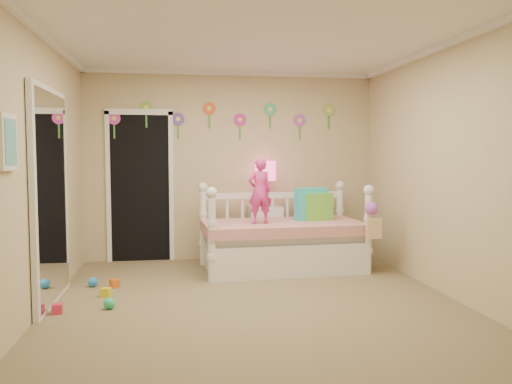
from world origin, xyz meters
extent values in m
cube|color=#7F684C|center=(0.00, 0.00, 0.00)|extent=(4.00, 4.50, 0.01)
cube|color=white|center=(0.00, 0.00, 2.60)|extent=(4.00, 4.50, 0.01)
cube|color=tan|center=(0.00, 2.25, 1.30)|extent=(4.00, 0.01, 2.60)
cube|color=tan|center=(-2.00, 0.00, 1.30)|extent=(0.01, 4.50, 2.60)
cube|color=tan|center=(2.00, 0.00, 1.30)|extent=(0.01, 4.50, 2.60)
cube|color=#28C8C0|center=(0.96, 1.54, 0.82)|extent=(0.44, 0.26, 0.42)
cube|color=#68C13A|center=(1.04, 1.48, 0.78)|extent=(0.39, 0.21, 0.35)
imported|color=#E53491|center=(0.25, 1.28, 1.01)|extent=(0.32, 0.24, 0.80)
cube|color=white|center=(0.46, 2.07, 0.37)|extent=(0.45, 0.35, 0.74)
sphere|color=#F62090|center=(0.46, 2.07, 0.83)|extent=(0.17, 0.17, 0.17)
cylinder|color=#F62090|center=(0.46, 2.07, 1.01)|extent=(0.03, 0.03, 0.36)
cylinder|color=#FF4C91|center=(0.46, 2.07, 1.23)|extent=(0.28, 0.28, 0.27)
cube|color=black|center=(-1.25, 2.23, 1.03)|extent=(0.90, 0.04, 2.07)
cube|color=white|center=(-1.96, 0.30, 1.05)|extent=(0.07, 1.30, 2.10)
cube|color=white|center=(-1.97, -0.90, 1.55)|extent=(0.05, 0.34, 0.42)
camera|label=1|loc=(-0.74, -4.94, 1.46)|focal=36.29mm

